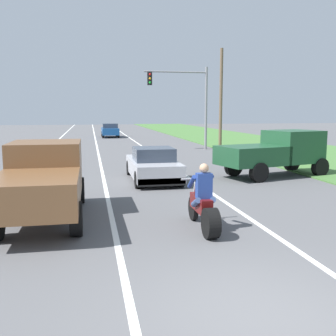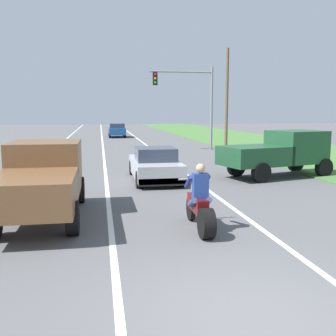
# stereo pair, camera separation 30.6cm
# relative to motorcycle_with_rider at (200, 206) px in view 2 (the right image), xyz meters

# --- Properties ---
(ground_plane) EXTENTS (160.00, 160.00, 0.00)m
(ground_plane) POSITION_rel_motorcycle_with_rider_xyz_m (-0.29, -4.05, -0.59)
(ground_plane) COLOR #565659
(lane_stripe_left_solid) EXTENTS (0.14, 120.00, 0.01)m
(lane_stripe_left_solid) POSITION_rel_motorcycle_with_rider_xyz_m (-5.69, 15.95, -0.59)
(lane_stripe_left_solid) COLOR white
(lane_stripe_left_solid) RESTS_ON ground
(lane_stripe_right_solid) EXTENTS (0.14, 120.00, 0.01)m
(lane_stripe_right_solid) POSITION_rel_motorcycle_with_rider_xyz_m (1.51, 15.95, -0.59)
(lane_stripe_right_solid) COLOR white
(lane_stripe_right_solid) RESTS_ON ground
(lane_stripe_centre_dashed) EXTENTS (0.14, 120.00, 0.01)m
(lane_stripe_centre_dashed) POSITION_rel_motorcycle_with_rider_xyz_m (-2.09, 15.95, -0.59)
(lane_stripe_centre_dashed) COLOR white
(lane_stripe_centre_dashed) RESTS_ON ground
(grass_verge_right) EXTENTS (10.00, 120.00, 0.06)m
(grass_verge_right) POSITION_rel_motorcycle_with_rider_xyz_m (11.63, 15.95, -0.56)
(grass_verge_right) COLOR #477538
(grass_verge_right) RESTS_ON ground
(motorcycle_with_rider) EXTENTS (0.70, 2.21, 1.62)m
(motorcycle_with_rider) POSITION_rel_motorcycle_with_rider_xyz_m (0.00, 0.00, 0.00)
(motorcycle_with_rider) COLOR black
(motorcycle_with_rider) RESTS_ON ground
(sports_car_silver) EXTENTS (1.84, 4.30, 1.37)m
(sports_car_silver) POSITION_rel_motorcycle_with_rider_xyz_m (-0.10, 7.06, 0.04)
(sports_car_silver) COLOR #B7B7BC
(sports_car_silver) RESTS_ON ground
(pickup_truck_left_lane_brown) EXTENTS (2.02, 4.80, 1.98)m
(pickup_truck_left_lane_brown) POSITION_rel_motorcycle_with_rider_xyz_m (-3.84, 1.80, 0.51)
(pickup_truck_left_lane_brown) COLOR brown
(pickup_truck_left_lane_brown) RESTS_ON ground
(pickup_truck_right_shoulder_dark_green) EXTENTS (5.14, 3.14, 1.98)m
(pickup_truck_right_shoulder_dark_green) POSITION_rel_motorcycle_with_rider_xyz_m (5.33, 7.11, 0.51)
(pickup_truck_right_shoulder_dark_green) COLOR #1E4C2D
(pickup_truck_right_shoulder_dark_green) RESTS_ON ground
(traffic_light_mast_near) EXTENTS (4.67, 0.34, 6.00)m
(traffic_light_mast_near) POSITION_rel_motorcycle_with_rider_xyz_m (4.39, 19.59, 3.41)
(traffic_light_mast_near) COLOR gray
(traffic_light_mast_near) RESTS_ON ground
(utility_pole_roadside) EXTENTS (0.24, 0.24, 7.52)m
(utility_pole_roadside) POSITION_rel_motorcycle_with_rider_xyz_m (7.32, 20.66, 3.17)
(utility_pole_roadside) COLOR brown
(utility_pole_roadside) RESTS_ON ground
(distant_car_far_ahead) EXTENTS (1.80, 4.00, 1.50)m
(distant_car_far_ahead) POSITION_rel_motorcycle_with_rider_xyz_m (-0.47, 34.67, 0.18)
(distant_car_far_ahead) COLOR #194C8C
(distant_car_far_ahead) RESTS_ON ground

